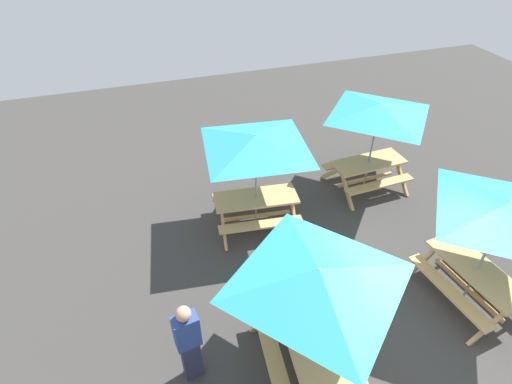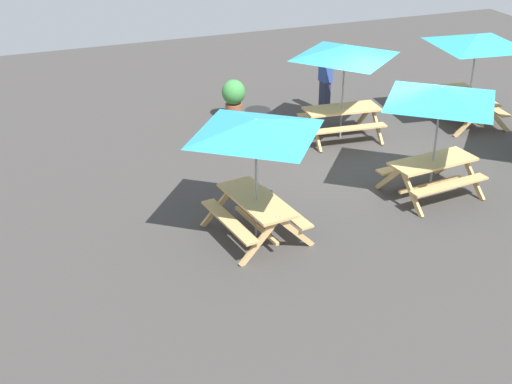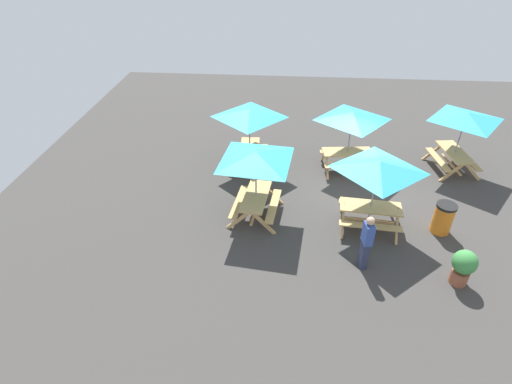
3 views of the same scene
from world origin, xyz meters
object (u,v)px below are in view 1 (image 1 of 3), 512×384
at_px(picnic_table_2, 504,216).
at_px(picnic_table_4, 317,285).
at_px(picnic_table_3, 378,116).
at_px(picnic_table_0, 256,149).
at_px(person_standing, 189,342).

height_order(picnic_table_2, picnic_table_4, same).
bearing_deg(picnic_table_3, picnic_table_0, -174.10).
bearing_deg(picnic_table_0, picnic_table_3, 15.62).
bearing_deg(picnic_table_2, picnic_table_4, -90.70).
xyz_separation_m(picnic_table_2, picnic_table_3, (-3.61, -0.05, 0.00)).
height_order(picnic_table_0, picnic_table_2, same).
bearing_deg(person_standing, picnic_table_2, -9.48).
xyz_separation_m(picnic_table_2, picnic_table_4, (0.32, -3.38, 0.00)).
xyz_separation_m(picnic_table_0, picnic_table_3, (-0.48, 3.05, 0.00)).
relative_size(picnic_table_3, picnic_table_4, 1.00).
distance_m(picnic_table_2, picnic_table_4, 3.39).
height_order(picnic_table_2, person_standing, picnic_table_2).
bearing_deg(picnic_table_3, person_standing, -148.14).
xyz_separation_m(picnic_table_4, person_standing, (-0.40, -1.74, -1.10)).
xyz_separation_m(picnic_table_3, person_standing, (3.53, -5.06, -1.10)).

